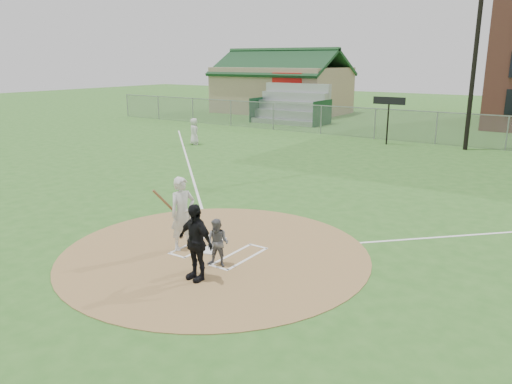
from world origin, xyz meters
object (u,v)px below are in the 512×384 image
Objects in this scene: home_plate at (208,251)px; umpire at (195,242)px; batter_at_plate at (183,213)px; ondeck_player at (194,131)px; catcher at (218,243)px.

umpire is at bearing -59.52° from home_plate.
batter_at_plate is at bearing 148.48° from umpire.
batter_at_plate is (-1.60, 1.32, 0.09)m from umpire.
home_plate is at bearing 16.59° from batter_at_plate.
umpire reaches higher than ondeck_player.
batter_at_plate is at bearing 172.29° from ondeck_player.
ondeck_player is at bearing 130.02° from batter_at_plate.
home_plate is at bearing 129.73° from catcher.
ondeck_player is (-13.08, 15.00, -0.14)m from umpire.
home_plate is 0.22× the size of batter_at_plate.
umpire is at bearing -100.95° from catcher.
home_plate is at bearing 128.54° from umpire.
batter_at_plate is (-1.55, 0.42, 0.40)m from catcher.
catcher is at bearing -15.20° from batter_at_plate.
catcher is (0.86, -0.63, 0.61)m from home_plate.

